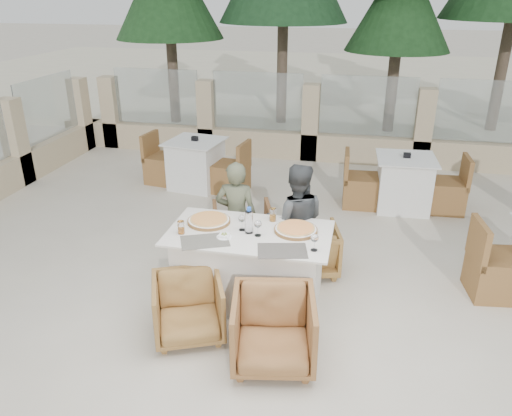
% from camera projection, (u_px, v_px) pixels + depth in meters
% --- Properties ---
extents(ground, '(80.00, 80.00, 0.00)m').
position_uv_depth(ground, '(254.00, 299.00, 5.18)').
color(ground, beige).
rests_on(ground, ground).
extents(sand_patch, '(30.00, 16.00, 0.01)m').
position_uv_depth(sand_patch, '(340.00, 80.00, 17.70)').
color(sand_patch, beige).
rests_on(sand_patch, ground).
extents(perimeter_wall_far, '(10.00, 0.34, 1.60)m').
position_uv_depth(perimeter_wall_far, '(311.00, 117.00, 9.15)').
color(perimeter_wall_far, tan).
rests_on(perimeter_wall_far, ground).
extents(pine_centre, '(2.20, 2.20, 5.00)m').
position_uv_depth(pine_centre, '(400.00, 13.00, 10.32)').
color(pine_centre, '#1C411C').
rests_on(pine_centre, ground).
extents(dining_table, '(1.60, 0.90, 0.77)m').
position_uv_depth(dining_table, '(250.00, 266.00, 5.04)').
color(dining_table, silver).
rests_on(dining_table, ground).
extents(placemat_near_left, '(0.53, 0.46, 0.00)m').
position_uv_depth(placemat_near_left, '(205.00, 241.00, 4.71)').
color(placemat_near_left, '#635F55').
rests_on(placemat_near_left, dining_table).
extents(placemat_near_right, '(0.51, 0.39, 0.00)m').
position_uv_depth(placemat_near_right, '(282.00, 251.00, 4.54)').
color(placemat_near_right, '#524D46').
rests_on(placemat_near_right, dining_table).
extents(pizza_left, '(0.57, 0.57, 0.06)m').
position_uv_depth(pizza_left, '(209.00, 220.00, 5.08)').
color(pizza_left, '#D75E1D').
rests_on(pizza_left, dining_table).
extents(pizza_right, '(0.50, 0.50, 0.06)m').
position_uv_depth(pizza_right, '(296.00, 229.00, 4.89)').
color(pizza_right, orange).
rests_on(pizza_right, dining_table).
extents(water_bottle, '(0.08, 0.08, 0.27)m').
position_uv_depth(water_bottle, '(249.00, 220.00, 4.82)').
color(water_bottle, '#C1E7FE').
rests_on(water_bottle, dining_table).
extents(wine_glass_centre, '(0.09, 0.09, 0.18)m').
position_uv_depth(wine_glass_centre, '(242.00, 222.00, 4.89)').
color(wine_glass_centre, white).
rests_on(wine_glass_centre, dining_table).
extents(wine_glass_near, '(0.10, 0.10, 0.18)m').
position_uv_depth(wine_glass_near, '(258.00, 227.00, 4.78)').
color(wine_glass_near, white).
rests_on(wine_glass_near, dining_table).
extents(wine_glass_corner, '(0.08, 0.08, 0.18)m').
position_uv_depth(wine_glass_corner, '(314.00, 241.00, 4.51)').
color(wine_glass_corner, white).
rests_on(wine_glass_corner, dining_table).
extents(beer_glass_left, '(0.07, 0.07, 0.13)m').
position_uv_depth(beer_glass_left, '(181.00, 227.00, 4.84)').
color(beer_glass_left, orange).
rests_on(beer_glass_left, dining_table).
extents(beer_glass_right, '(0.09, 0.09, 0.14)m').
position_uv_depth(beer_glass_right, '(273.00, 215.00, 5.10)').
color(beer_glass_right, orange).
rests_on(beer_glass_right, dining_table).
extents(olive_dish, '(0.11, 0.11, 0.04)m').
position_uv_depth(olive_dish, '(224.00, 235.00, 4.78)').
color(olive_dish, white).
rests_on(olive_dish, dining_table).
extents(armchair_far_left, '(0.87, 0.88, 0.64)m').
position_uv_depth(armchair_far_left, '(243.00, 231.00, 5.91)').
color(armchair_far_left, brown).
rests_on(armchair_far_left, ground).
extents(armchair_far_right, '(0.73, 0.74, 0.55)m').
position_uv_depth(armchair_far_right, '(311.00, 249.00, 5.61)').
color(armchair_far_right, olive).
rests_on(armchair_far_right, ground).
extents(armchair_near_left, '(0.82, 0.83, 0.58)m').
position_uv_depth(armchair_near_left, '(188.00, 308.00, 4.55)').
color(armchair_near_left, olive).
rests_on(armchair_near_left, ground).
extents(armchair_near_right, '(0.81, 0.82, 0.65)m').
position_uv_depth(armchair_near_right, '(273.00, 330.00, 4.20)').
color(armchair_near_right, '#926035').
rests_on(armchair_near_right, ground).
extents(diner_left, '(0.48, 0.33, 1.28)m').
position_uv_depth(diner_left, '(236.00, 217.00, 5.54)').
color(diner_left, '#52573F').
rests_on(diner_left, ground).
extents(diner_right, '(0.71, 0.59, 1.32)m').
position_uv_depth(diner_right, '(296.00, 222.00, 5.35)').
color(diner_right, '#3D4043').
rests_on(diner_right, ground).
extents(bg_table_a, '(1.74, 1.04, 0.77)m').
position_uv_depth(bg_table_a, '(196.00, 164.00, 7.99)').
color(bg_table_a, silver).
rests_on(bg_table_a, ground).
extents(bg_table_b, '(1.68, 0.90, 0.77)m').
position_uv_depth(bg_table_b, '(404.00, 183.00, 7.21)').
color(bg_table_b, silver).
rests_on(bg_table_b, ground).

